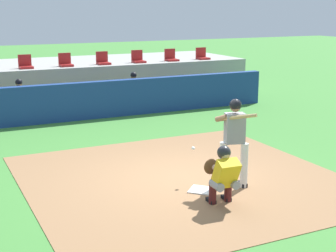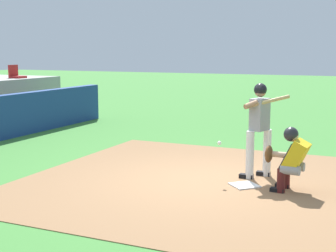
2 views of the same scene
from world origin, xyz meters
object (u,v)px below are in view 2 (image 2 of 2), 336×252
catcher_crouched (290,157)px  home_plate (245,185)px  stadium_seat_8 (16,74)px  batter_at_plate (259,124)px

catcher_crouched → home_plate: bearing=90.5°
stadium_seat_8 → home_plate: bearing=-119.6°
catcher_crouched → stadium_seat_8: 12.41m
home_plate → catcher_crouched: (0.01, -0.77, 0.58)m
catcher_crouched → stadium_seat_8: bearing=62.2°
home_plate → catcher_crouched: size_ratio=0.26×
batter_at_plate → stadium_seat_8: stadium_seat_8 is taller
home_plate → batter_at_plate: (0.69, -0.06, 1.01)m
home_plate → batter_at_plate: bearing=-5.3°
batter_at_plate → stadium_seat_8: bearing=63.6°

